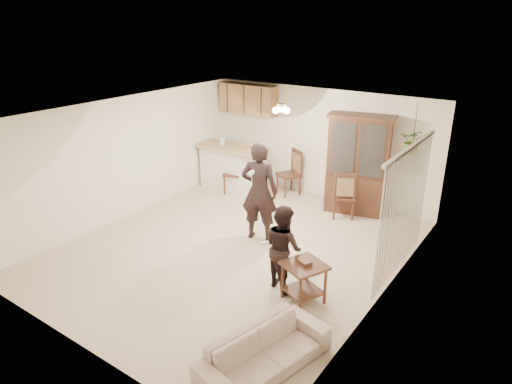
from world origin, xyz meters
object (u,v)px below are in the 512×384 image
Objects in this scene: adult at (259,194)px; chair_hutch_right at (343,204)px; chair_hutch_left at (288,182)px; sofa at (265,344)px; china_hutch at (358,166)px; chair_bar at (235,180)px; side_table at (304,282)px; child at (283,248)px.

chair_hutch_right is at bearing -133.31° from adult.
adult is at bearing -43.37° from chair_hutch_left.
sofa is at bearing 108.23° from adult.
china_hutch is at bearing 26.79° from chair_hutch_left.
chair_bar is 2.73m from chair_hutch_right.
adult is 1.68× the size of chair_hutch_left.
china_hutch is at bearing -131.42° from chair_hutch_right.
sofa is at bearing -72.02° from chair_bar.
chair_hutch_right is (-0.82, 3.14, -0.03)m from side_table.
sofa is at bearing -78.22° from side_table.
adult is 0.85× the size of china_hutch.
adult is at bearing -64.55° from chair_bar.
chair_bar is (-3.85, 4.46, -0.06)m from sofa.
sofa is 5.89m from chair_bar.
side_table is (0.72, -3.54, -0.72)m from china_hutch.
adult reaches higher than child.
chair_hutch_right is at bearing 13.13° from chair_hutch_left.
sofa is at bearing -32.74° from chair_hutch_left.
child is at bearing 38.42° from sofa.
sofa is 5.19m from china_hutch.
side_table is 0.68× the size of chair_bar.
child is 0.60m from side_table.
chair_bar reaches higher than side_table.
china_hutch is 1.95× the size of chair_bar.
child is 4.17m from chair_bar.
sofa is 3.52m from adult.
child is 1.24× the size of chair_bar.
chair_hutch_left is at bearing -35.31° from child.
china_hutch is at bearing -60.67° from child.
side_table is 4.35m from chair_hutch_left.
child is (1.24, -1.16, -0.22)m from adult.
child is 3.03m from chair_hutch_right.
adult is 2.52m from chair_bar.
chair_bar is (-3.08, 2.80, -0.37)m from child.
adult reaches higher than sofa.
china_hutch reaches higher than sofa.
adult is 2.24m from side_table.
side_table is at bearing 25.08° from sofa.
child is 1.81× the size of side_table.
child is at bearing -31.28° from chair_hutch_left.
chair_hutch_right is (-0.10, -0.39, -0.75)m from china_hutch.
adult is 2.42× the size of side_table.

